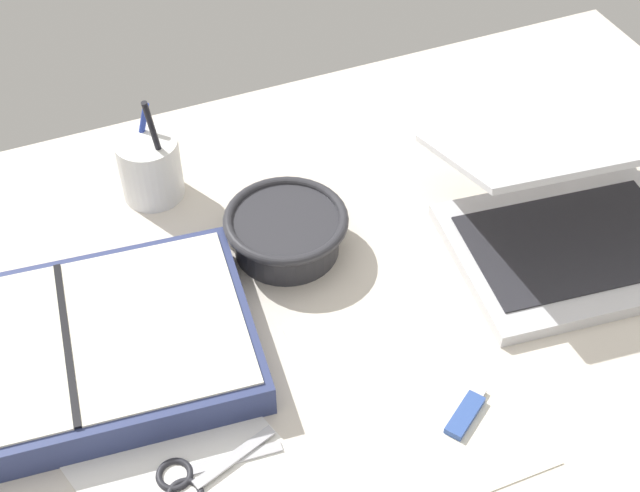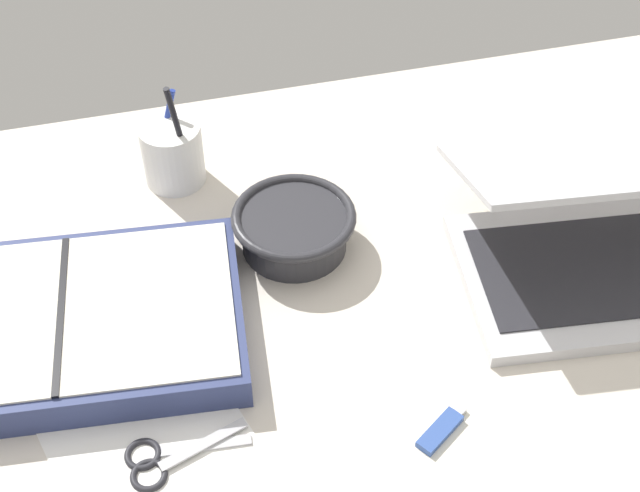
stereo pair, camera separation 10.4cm
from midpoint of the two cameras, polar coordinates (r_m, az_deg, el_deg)
desk_top at (r=105.07cm, az=3.72°, el=-6.42°), size 140.00×100.00×2.00cm
laptop at (r=114.50cm, az=19.09°, el=0.47°), size 33.30×33.13×17.49cm
bowl at (r=111.99cm, az=0.99°, el=1.06°), size 15.74×15.74×5.73cm
pen_cup at (r=121.79cm, az=-7.00°, el=5.82°), size 8.33×8.33×16.80cm
planner at (r=105.11cm, az=-13.30°, el=-5.10°), size 43.07×29.68×4.84cm
scissors at (r=95.13cm, az=-7.01°, el=-13.62°), size 13.30×6.51×0.80cm
paper_sheet_front at (r=99.54cm, az=7.78°, el=-10.05°), size 20.87×27.84×0.16cm
paper_sheet_beside_planner at (r=96.45cm, az=-7.62°, el=-12.74°), size 26.71×31.18×0.16cm
usb_drive at (r=97.84cm, az=10.87°, el=-11.68°), size 6.85×5.37×1.00cm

